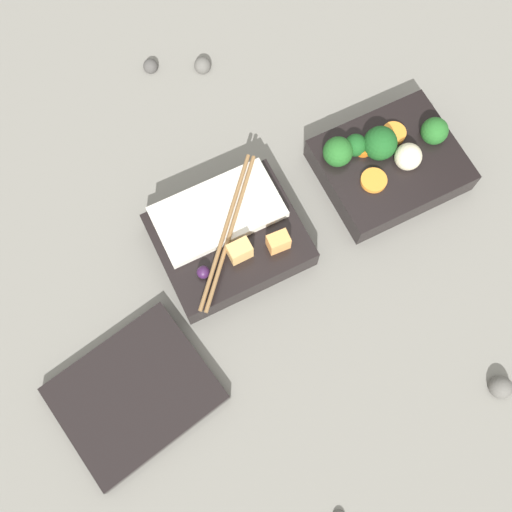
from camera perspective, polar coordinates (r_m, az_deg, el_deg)
The scene contains 7 objects.
ground_plane at distance 0.79m, azimuth 5.73°, elevation 4.15°, with size 3.00×3.00×0.00m, color slate.
bento_tray_vegetable at distance 0.81m, azimuth 12.46°, elevation 8.82°, with size 0.18×0.15×0.07m.
bento_tray_rice at distance 0.75m, azimuth -2.67°, elevation 1.88°, with size 0.18×0.16×0.06m.
bento_lid at distance 0.73m, azimuth -11.48°, elevation -12.73°, with size 0.17×0.14×0.02m, color black.
pebble_0 at distance 0.90m, azimuth -5.11°, elevation 17.63°, with size 0.02×0.02×0.02m, color #595651.
pebble_2 at distance 0.78m, azimuth 22.26°, elevation -11.46°, with size 0.03×0.03×0.03m, color #595651.
pebble_3 at distance 0.91m, azimuth -10.01°, elevation 17.37°, with size 0.02×0.02×0.02m, color #474442.
Camera 1 is at (0.21, 0.24, 0.72)m, focal length 42.00 mm.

